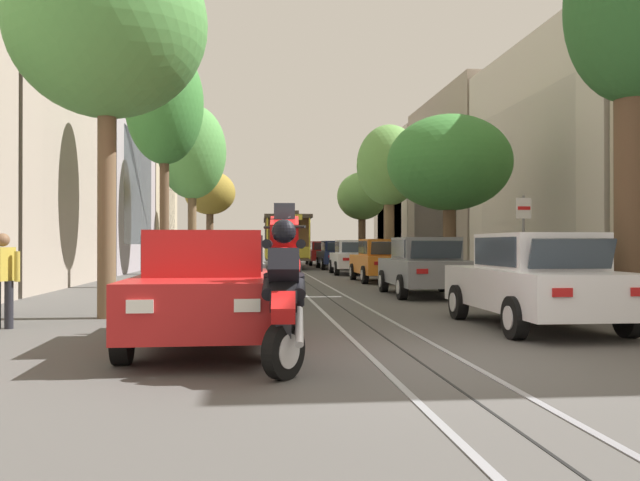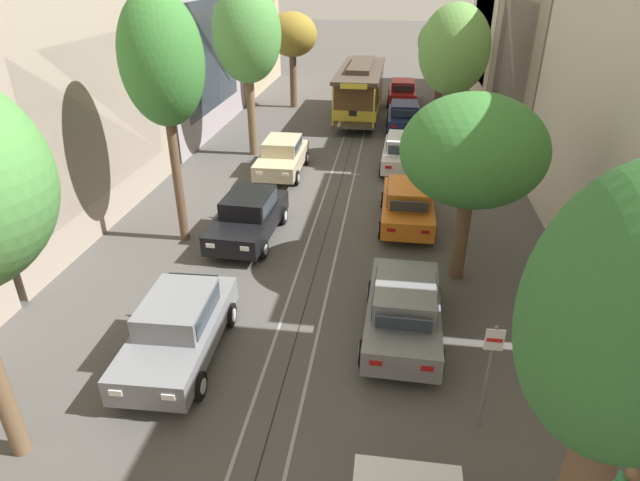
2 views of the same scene
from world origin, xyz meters
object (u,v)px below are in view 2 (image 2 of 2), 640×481
Objects in this scene: parked_car_black_mid_left at (249,216)px; street_tree_kerb_left_fourth at (292,36)px; street_tree_kerb_right_mid at (454,52)px; parked_car_orange_mid_right at (408,204)px; parked_car_beige_fourth_left at (282,156)px; street_tree_kerb_right_second at (473,151)px; street_sign_post at (489,366)px; parked_car_grey_second_right at (404,309)px; parked_car_navy_fifth_right at (404,116)px; street_tree_kerb_left_second at (162,62)px; street_tree_kerb_left_mid at (247,35)px; cable_car_trolley at (360,90)px; parked_car_grey_second_left at (179,328)px; parked_car_white_fourth_right at (403,152)px; parked_car_red_sixth_right at (402,92)px; street_tree_kerb_right_near at (632,342)px; street_tree_kerb_right_fourth at (444,43)px.

parked_car_black_mid_left is 0.74× the size of street_tree_kerb_left_fourth.
parked_car_orange_mid_right is at bearing -103.77° from street_tree_kerb_right_mid.
street_tree_kerb_left_fourth reaches higher than parked_car_beige_fourth_left.
street_tree_kerb_right_second is at bearing -66.91° from street_tree_kerb_left_fourth.
street_tree_kerb_right_second is at bearing 89.42° from street_sign_post.
parked_car_grey_second_right is 19.42m from parked_car_navy_fifth_right.
street_tree_kerb_left_second reaches higher than parked_car_beige_fourth_left.
parked_car_black_mid_left is at bearing -76.56° from street_tree_kerb_left_mid.
parked_car_grey_second_right is 22.27m from cable_car_trolley.
parked_car_navy_fifth_right is 0.79× the size of street_tree_kerb_right_second.
parked_car_grey_second_right is 0.55× the size of street_tree_kerb_left_second.
street_tree_kerb_left_mid is 1.43× the size of street_tree_kerb_right_second.
street_tree_kerb_left_mid reaches higher than street_tree_kerb_right_mid.
cable_car_trolley is (2.66, 23.63, 0.86)m from parked_car_grey_second_left.
parked_car_white_fourth_right is 15.76m from street_sign_post.
parked_car_orange_mid_right is at bearing -66.89° from street_tree_kerb_left_fourth.
parked_car_grey_second_left is 21.64m from parked_car_navy_fifth_right.
parked_car_white_fourth_right is (5.45, 1.42, 0.00)m from parked_car_beige_fourth_left.
parked_car_navy_fifth_right is 10.53m from street_tree_kerb_left_mid.
parked_car_red_sixth_right is 4.90m from cable_car_trolley.
street_tree_kerb_right_near is (1.70, -13.42, 4.45)m from parked_car_orange_mid_right.
street_tree_kerb_right_near reaches higher than parked_car_grey_second_left.
street_tree_kerb_right_near is at bearing -73.50° from street_tree_kerb_left_fourth.
street_tree_kerb_left_fourth is (-7.27, 24.07, 3.72)m from parked_car_grey_second_right.
street_tree_kerb_left_second is 14.59m from street_tree_kerb_right_near.
parked_car_navy_fifth_right is 0.61× the size of street_tree_kerb_right_mid.
street_tree_kerb_left_mid reaches higher than parked_car_red_sixth_right.
parked_car_red_sixth_right is at bearing 94.21° from street_tree_kerb_right_second.
parked_car_orange_mid_right is 8.54m from street_tree_kerb_right_mid.
parked_car_black_mid_left is 15.52m from parked_car_navy_fifth_right.
street_sign_post reaches higher than parked_car_beige_fourth_left.
parked_car_grey_second_left is 5.56m from parked_car_grey_second_right.
parked_car_white_fourth_right is at bearing -151.73° from street_tree_kerb_right_mid.
parked_car_beige_fourth_left is at bearing -51.34° from street_tree_kerb_left_mid.
street_tree_kerb_right_fourth is at bearing 57.64° from parked_car_beige_fourth_left.
parked_car_grey_second_right is 1.01× the size of parked_car_orange_mid_right.
parked_car_navy_fifth_right is at bearing -89.24° from parked_car_red_sixth_right.
street_tree_kerb_left_second reaches higher than street_tree_kerb_right_second.
street_tree_kerb_right_near is at bearing -90.14° from street_tree_kerb_right_mid.
parked_car_orange_mid_right is at bearing -79.59° from cable_car_trolley.
street_tree_kerb_right_second reaches higher than cable_car_trolley.
street_tree_kerb_left_mid is (-2.00, 2.50, 4.87)m from parked_car_beige_fourth_left.
parked_car_orange_mid_right is 0.99× the size of parked_car_white_fourth_right.
street_sign_post is (9.10, -7.28, -4.35)m from street_tree_kerb_left_second.
street_sign_post is (-0.60, -26.31, -2.76)m from street_tree_kerb_right_fourth.
parked_car_grey_second_left and parked_car_white_fourth_right have the same top height.
street_tree_kerb_right_second is at bearing -67.01° from parked_car_orange_mid_right.
street_tree_kerb_right_second is at bearing -77.13° from cable_car_trolley.
street_tree_kerb_left_second is at bearing -105.29° from cable_car_trolley.
parked_car_orange_mid_right and parked_car_white_fourth_right have the same top height.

